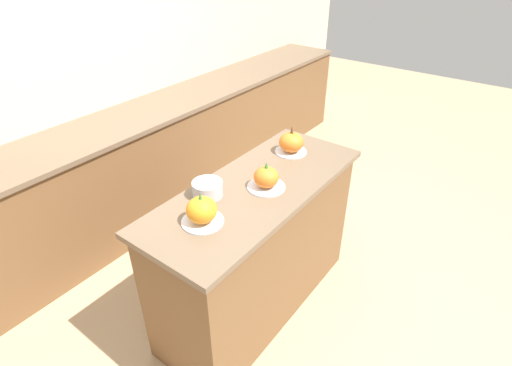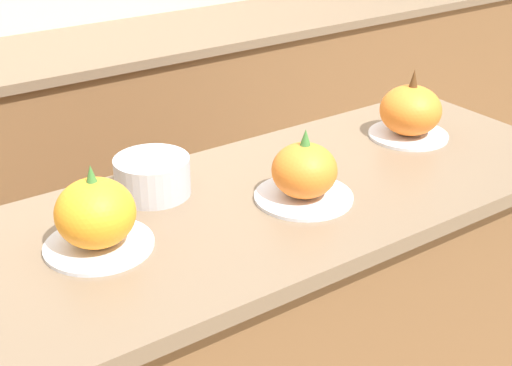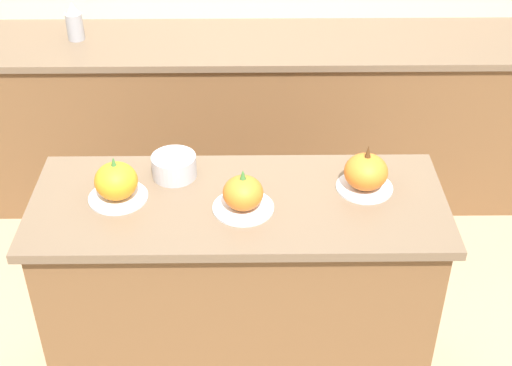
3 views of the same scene
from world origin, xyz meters
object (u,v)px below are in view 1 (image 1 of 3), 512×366
at_px(pumpkin_cake_right, 291,143).
at_px(mixing_bowl, 207,189).
at_px(pumpkin_cake_center, 266,178).
at_px(pumpkin_cake_left, 202,211).

relative_size(pumpkin_cake_right, mixing_bowl, 1.25).
relative_size(pumpkin_cake_center, pumpkin_cake_right, 1.04).
distance_m(pumpkin_cake_left, mixing_bowl, 0.24).
height_order(pumpkin_cake_left, pumpkin_cake_right, pumpkin_cake_right).
relative_size(pumpkin_cake_left, pumpkin_cake_right, 1.02).
bearing_deg(pumpkin_cake_left, mixing_bowl, 36.40).
xyz_separation_m(pumpkin_cake_center, mixing_bowl, (-0.26, 0.21, -0.02)).
bearing_deg(pumpkin_cake_left, pumpkin_cake_right, 3.28).
distance_m(pumpkin_cake_right, mixing_bowl, 0.70).
height_order(pumpkin_cake_center, mixing_bowl, pumpkin_cake_center).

